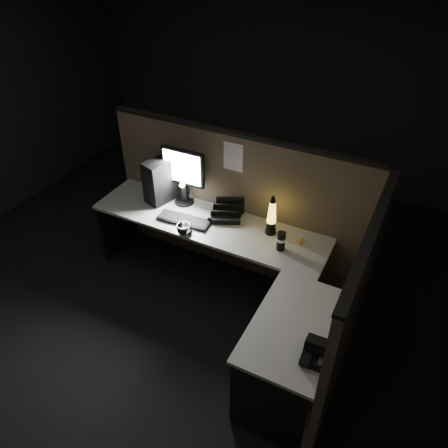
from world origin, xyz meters
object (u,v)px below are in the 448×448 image
at_px(pc_tower, 165,179).
at_px(desk_phone, 321,353).
at_px(keyboard, 184,220).
at_px(monitor, 183,171).
at_px(lava_lamp, 272,218).

xyz_separation_m(pc_tower, desk_phone, (1.97, -1.17, -0.17)).
bearing_deg(pc_tower, keyboard, -20.03).
height_order(monitor, lava_lamp, monitor).
height_order(keyboard, desk_phone, desk_phone).
distance_m(monitor, desk_phone, 2.14).
bearing_deg(monitor, pc_tower, -176.27).
distance_m(pc_tower, desk_phone, 2.30).
bearing_deg(desk_phone, lava_lamp, 123.91).
height_order(monitor, keyboard, monitor).
height_order(keyboard, lava_lamp, lava_lamp).
xyz_separation_m(monitor, desk_phone, (1.76, -1.19, -0.30)).
bearing_deg(keyboard, pc_tower, 139.57).
xyz_separation_m(monitor, keyboard, (0.16, -0.29, -0.34)).
bearing_deg(lava_lamp, desk_phone, -54.03).
relative_size(lava_lamp, desk_phone, 1.55).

